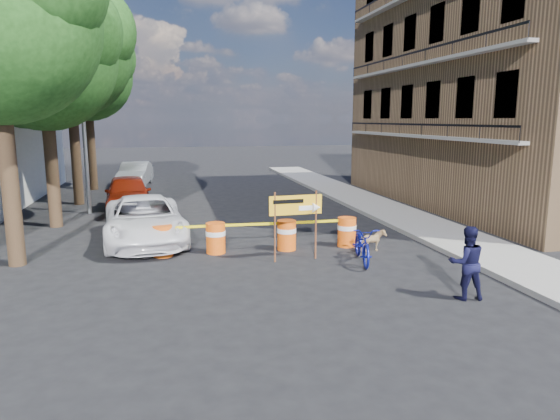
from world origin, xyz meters
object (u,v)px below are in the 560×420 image
barrel_mid_left (216,237)px  sedan_silver (135,174)px  pedestrian (467,263)px  barrel_mid_right (287,234)px  suv_white (145,220)px  dog (373,241)px  bicycle (363,227)px  barrel_far_left (163,240)px  detour_sign (303,210)px  sedan_red (128,194)px  barrel_far_right (347,231)px

barrel_mid_left → sedan_silver: 16.17m
pedestrian → sedan_silver: (-8.08, 20.85, -0.10)m
barrel_mid_right → suv_white: bearing=155.3°
pedestrian → dog: pedestrian is taller
pedestrian → suv_white: size_ratio=0.31×
suv_white → sedan_silver: suv_white is taller
bicycle → dog: size_ratio=2.52×
barrel_far_left → pedestrian: pedestrian is taller
dog → sedan_silver: 18.43m
barrel_mid_right → pedestrian: pedestrian is taller
detour_sign → sedan_silver: detour_sign is taller
barrel_mid_left → bicycle: (3.82, -1.85, 0.51)m
bicycle → sedan_red: size_ratio=0.43×
barrel_mid_right → suv_white: suv_white is taller
bicycle → sedan_silver: size_ratio=0.45×
barrel_mid_right → bicycle: bicycle is taller
suv_white → barrel_mid_right: bearing=-29.5°
bicycle → suv_white: bearing=159.9°
barrel_far_left → barrel_mid_left: (1.51, 0.02, 0.00)m
detour_sign → suv_white: size_ratio=0.37×
barrel_mid_left → barrel_mid_right: size_ratio=1.00×
pedestrian → sedan_silver: pedestrian is taller
barrel_mid_left → suv_white: size_ratio=0.17×
barrel_mid_right → pedestrian: bearing=-59.9°
barrel_mid_left → pedestrian: (4.95, -4.99, 0.34)m
dog → bicycle: bearing=128.7°
barrel_mid_left → suv_white: (-2.07, 1.82, 0.25)m
barrel_far_right → sedan_silver: bearing=114.1°
dog → suv_white: size_ratio=0.15×
detour_sign → barrel_mid_left: bearing=147.0°
pedestrian → suv_white: bearing=-34.2°
detour_sign → sedan_red: bearing=117.0°
barrel_mid_right → barrel_far_right: 1.91m
dog → barrel_far_right: bearing=19.3°
barrel_mid_right → pedestrian: (2.84, -4.89, 0.34)m
detour_sign → dog: detour_sign is taller
detour_sign → barrel_far_right: bearing=29.9°
suv_white → pedestrian: bearing=-49.0°
barrel_mid_right → detour_sign: size_ratio=0.46×
dog → sedan_silver: (-7.68, 16.75, 0.38)m
bicycle → sedan_red: bearing=137.9°
barrel_far_right → sedan_silver: (-7.15, 15.96, 0.24)m
barrel_mid_left → bicycle: bearing=-25.9°
detour_sign → sedan_silver: (-5.42, 17.12, -0.71)m
barrel_mid_left → sedan_silver: (-3.13, 15.86, 0.24)m
dog → barrel_far_left: bearing=67.5°
detour_sign → pedestrian: bearing=-58.6°
barrel_mid_right → sedan_red: 9.09m
bicycle → dog: bearing=65.0°
barrel_mid_right → barrel_far_right: size_ratio=1.00×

